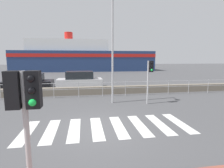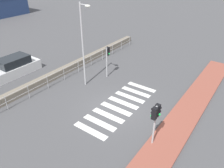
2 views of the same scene
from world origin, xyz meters
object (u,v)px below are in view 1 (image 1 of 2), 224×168
object	(u,v)px
traffic_light_far	(150,72)
ferry_boat	(82,58)
parked_car_white	(80,81)
parked_car_black	(28,83)
streetlamp	(113,39)
traffic_light_near	(25,101)

from	to	relation	value
traffic_light_far	ferry_boat	xyz separation A→B (m)	(-4.23, 31.45, 0.95)
parked_car_white	ferry_boat	bearing A→B (deg)	89.68
traffic_light_far	ferry_boat	bearing A→B (deg)	97.67
traffic_light_far	parked_car_black	xyz separation A→B (m)	(-9.12, 6.96, -1.37)
ferry_boat	parked_car_black	size ratio (longest dim) A/B	6.91
traffic_light_far	streetlamp	distance (m)	2.99
streetlamp	ferry_boat	distance (m)	31.05
streetlamp	parked_car_black	world-z (taller)	streetlamp
traffic_light_near	parked_car_black	xyz separation A→B (m)	(-4.08, 13.76, -1.44)
traffic_light_near	parked_car_white	xyz separation A→B (m)	(0.67, 13.76, -1.37)
parked_car_black	streetlamp	bearing A→B (deg)	-43.07
traffic_light_far	streetlamp	world-z (taller)	streetlamp
traffic_light_near	streetlamp	world-z (taller)	streetlamp
traffic_light_near	ferry_boat	size ratio (longest dim) A/B	0.08
traffic_light_near	ferry_boat	distance (m)	38.27
traffic_light_far	parked_car_white	world-z (taller)	traffic_light_far
traffic_light_far	streetlamp	size ratio (longest dim) A/B	0.42
parked_car_black	traffic_light_far	bearing A→B (deg)	-37.34
traffic_light_far	ferry_boat	world-z (taller)	ferry_boat
ferry_boat	traffic_light_far	bearing A→B (deg)	-82.33
parked_car_white	streetlamp	bearing A→B (deg)	-71.45
ferry_boat	parked_car_white	distance (m)	24.59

